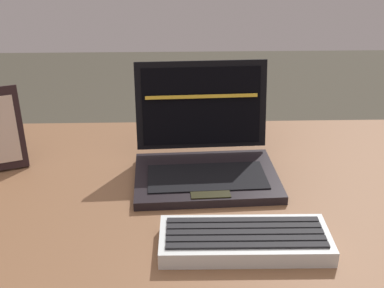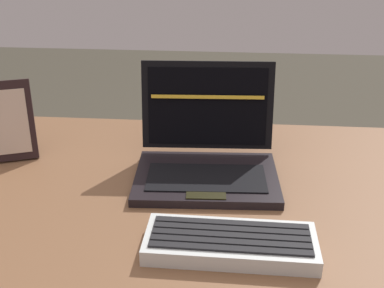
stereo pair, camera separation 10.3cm
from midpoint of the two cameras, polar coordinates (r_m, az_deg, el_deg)
desk at (r=1.07m, az=2.68°, el=-9.03°), size 1.62×0.78×0.76m
laptop_front at (r=1.08m, az=-1.19°, el=-1.33°), size 0.32×0.27×0.24m
external_keyboard at (r=0.87m, az=2.85°, el=-11.38°), size 0.30×0.12×0.03m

